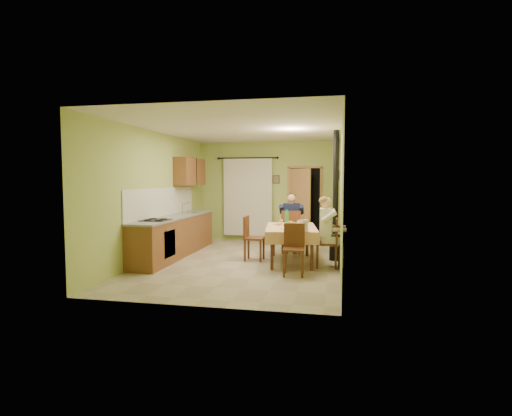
% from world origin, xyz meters
% --- Properties ---
extents(floor, '(4.00, 6.00, 0.01)m').
position_xyz_m(floor, '(0.00, 0.00, 0.00)').
color(floor, tan).
rests_on(floor, ground).
extents(room_shell, '(4.04, 6.04, 2.82)m').
position_xyz_m(room_shell, '(0.00, 0.00, 1.82)').
color(room_shell, '#A6BA5F').
rests_on(room_shell, ground).
extents(kitchen_run, '(0.64, 3.64, 1.56)m').
position_xyz_m(kitchen_run, '(-1.71, 0.40, 0.48)').
color(kitchen_run, brown).
rests_on(kitchen_run, ground).
extents(upper_cabinets, '(0.35, 1.40, 0.70)m').
position_xyz_m(upper_cabinets, '(-1.82, 1.70, 1.95)').
color(upper_cabinets, brown).
rests_on(upper_cabinets, room_shell).
extents(curtain, '(1.70, 0.07, 2.22)m').
position_xyz_m(curtain, '(-0.55, 2.90, 1.26)').
color(curtain, black).
rests_on(curtain, ground).
extents(doorway, '(0.96, 0.61, 2.15)m').
position_xyz_m(doorway, '(1.00, 2.84, 1.05)').
color(doorway, black).
rests_on(doorway, ground).
extents(dining_table, '(1.26, 1.85, 0.76)m').
position_xyz_m(dining_table, '(0.99, 0.17, 0.38)').
color(dining_table, '#E8AC7A').
rests_on(dining_table, ground).
extents(tableware, '(0.83, 1.60, 0.33)m').
position_xyz_m(tableware, '(1.03, 0.09, 0.81)').
color(tableware, white).
rests_on(tableware, dining_table).
extents(chair_far, '(0.48, 0.48, 1.02)m').
position_xyz_m(chair_far, '(0.87, 1.29, 0.29)').
color(chair_far, '#582E18').
rests_on(chair_far, ground).
extents(chair_near, '(0.41, 0.41, 0.94)m').
position_xyz_m(chair_near, '(1.16, -0.95, 0.29)').
color(chair_near, '#582E18').
rests_on(chair_near, ground).
extents(chair_right, '(0.43, 0.43, 0.98)m').
position_xyz_m(chair_right, '(1.76, -0.14, 0.29)').
color(chair_right, '#582E18').
rests_on(chair_right, ground).
extents(chair_left, '(0.41, 0.41, 0.96)m').
position_xyz_m(chair_left, '(0.17, 0.24, 0.29)').
color(chair_left, '#582E18').
rests_on(chair_left, ground).
extents(man_far, '(0.59, 0.47, 1.39)m').
position_xyz_m(man_far, '(0.87, 1.31, 0.88)').
color(man_far, '#141938').
rests_on(man_far, chair_far).
extents(man_right, '(0.47, 0.59, 1.39)m').
position_xyz_m(man_right, '(1.74, -0.14, 0.88)').
color(man_right, white).
rests_on(man_right, chair_right).
extents(stove_flue, '(0.24, 0.24, 2.80)m').
position_xyz_m(stove_flue, '(1.90, 0.60, 1.02)').
color(stove_flue, black).
rests_on(stove_flue, ground).
extents(picture_back, '(0.19, 0.03, 0.23)m').
position_xyz_m(picture_back, '(0.25, 2.97, 1.75)').
color(picture_back, black).
rests_on(picture_back, room_shell).
extents(picture_right, '(0.03, 0.31, 0.21)m').
position_xyz_m(picture_right, '(1.97, 1.20, 1.85)').
color(picture_right, brown).
rests_on(picture_right, room_shell).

